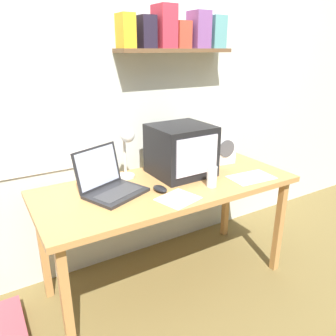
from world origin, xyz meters
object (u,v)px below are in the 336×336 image
(juice_glass, at_px, (212,178))
(computer_mouse, at_px, (160,189))
(crt_monitor, at_px, (181,150))
(open_notebook, at_px, (251,177))
(desk_lamp, at_px, (127,146))
(printed_handout, at_px, (178,199))
(laptop, at_px, (108,182))
(corner_desk, at_px, (168,193))
(space_heater, at_px, (222,144))

(juice_glass, relative_size, computer_mouse, 1.11)
(juice_glass, height_order, computer_mouse, juice_glass)
(crt_monitor, height_order, open_notebook, crt_monitor)
(desk_lamp, xyz_separation_m, printed_handout, (0.11, -0.41, -0.21))
(laptop, xyz_separation_m, printed_handout, (0.29, -0.28, -0.06))
(juice_glass, distance_m, printed_handout, 0.28)
(laptop, distance_m, juice_glass, 0.61)
(corner_desk, distance_m, computer_mouse, 0.15)
(laptop, distance_m, desk_lamp, 0.27)
(printed_handout, bearing_deg, space_heater, 31.37)
(crt_monitor, xyz_separation_m, open_notebook, (0.35, -0.29, -0.16))
(juice_glass, bearing_deg, open_notebook, -3.79)
(laptop, bearing_deg, crt_monitor, -18.35)
(desk_lamp, height_order, computer_mouse, desk_lamp)
(open_notebook, bearing_deg, printed_handout, -177.37)
(laptop, distance_m, computer_mouse, 0.30)
(crt_monitor, distance_m, printed_handout, 0.42)
(computer_mouse, distance_m, printed_handout, 0.15)
(computer_mouse, bearing_deg, juice_glass, -17.42)
(crt_monitor, bearing_deg, laptop, -177.11)
(laptop, bearing_deg, open_notebook, -39.02)
(crt_monitor, xyz_separation_m, laptop, (-0.52, -0.04, -0.10))
(laptop, relative_size, juice_glass, 3.19)
(laptop, height_order, open_notebook, laptop)
(open_notebook, bearing_deg, computer_mouse, 169.30)
(crt_monitor, bearing_deg, juice_glass, -82.52)
(corner_desk, height_order, juice_glass, juice_glass)
(computer_mouse, bearing_deg, open_notebook, -10.70)
(corner_desk, bearing_deg, laptop, 169.86)
(corner_desk, height_order, desk_lamp, desk_lamp)
(laptop, xyz_separation_m, juice_glass, (0.56, -0.24, -0.01))
(corner_desk, xyz_separation_m, crt_monitor, (0.16, 0.10, 0.23))
(corner_desk, relative_size, computer_mouse, 14.03)
(desk_lamp, xyz_separation_m, computer_mouse, (0.08, -0.27, -0.20))
(crt_monitor, xyz_separation_m, desk_lamp, (-0.34, 0.09, 0.05))
(juice_glass, height_order, open_notebook, juice_glass)
(desk_lamp, relative_size, open_notebook, 1.12)
(laptop, xyz_separation_m, space_heater, (0.89, 0.08, 0.07))
(corner_desk, relative_size, space_heater, 5.92)
(corner_desk, distance_m, open_notebook, 0.54)
(computer_mouse, bearing_deg, printed_handout, -76.46)
(laptop, height_order, juice_glass, laptop)
(printed_handout, bearing_deg, juice_glass, 9.88)
(crt_monitor, relative_size, desk_lamp, 1.14)
(laptop, distance_m, open_notebook, 0.90)
(corner_desk, xyz_separation_m, printed_handout, (-0.07, -0.22, 0.07))
(crt_monitor, height_order, juice_glass, crt_monitor)
(desk_lamp, bearing_deg, juice_glass, -46.50)
(laptop, relative_size, desk_lamp, 1.22)
(laptop, bearing_deg, desk_lamp, 12.79)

